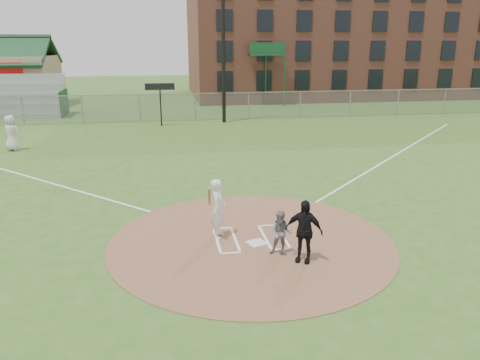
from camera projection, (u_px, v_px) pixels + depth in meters
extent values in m
plane|color=#365E20|center=(251.00, 241.00, 13.86)|extent=(140.00, 140.00, 0.00)
cylinder|color=#8B5D41|center=(251.00, 241.00, 13.86)|extent=(8.40, 8.40, 0.02)
cube|color=silver|center=(257.00, 243.00, 13.63)|extent=(0.63, 0.63, 0.03)
cube|color=white|center=(392.00, 157.00, 23.78)|extent=(17.04, 17.04, 0.01)
cube|color=white|center=(16.00, 173.00, 20.94)|extent=(17.04, 17.04, 0.01)
imported|color=slate|center=(281.00, 233.00, 12.77)|extent=(0.74, 0.66, 1.27)
imported|color=black|center=(304.00, 231.00, 12.33)|extent=(1.08, 0.87, 1.72)
imported|color=silver|center=(11.00, 133.00, 25.01)|extent=(1.09, 0.90, 1.91)
cube|color=white|center=(217.00, 240.00, 13.84)|extent=(0.08, 1.80, 0.01)
cube|color=white|center=(235.00, 239.00, 13.92)|extent=(0.08, 1.80, 0.01)
cube|color=white|center=(222.00, 228.00, 14.73)|extent=(0.62, 0.08, 0.01)
cube|color=white|center=(231.00, 253.00, 13.03)|extent=(0.62, 0.08, 0.01)
cube|color=white|center=(283.00, 236.00, 14.15)|extent=(0.08, 1.80, 0.01)
cube|color=white|center=(265.00, 237.00, 14.06)|extent=(0.08, 1.80, 0.01)
cube|color=white|center=(267.00, 225.00, 14.96)|extent=(0.62, 0.08, 0.01)
cube|color=white|center=(281.00, 249.00, 13.26)|extent=(0.62, 0.08, 0.01)
imported|color=white|center=(218.00, 208.00, 13.87)|extent=(0.63, 0.76, 1.80)
cylinder|color=olive|center=(209.00, 196.00, 13.29)|extent=(0.13, 0.60, 0.70)
cube|color=slate|center=(195.00, 107.00, 34.36)|extent=(56.00, 0.03, 2.00)
cube|color=gray|center=(195.00, 93.00, 34.08)|extent=(56.00, 0.06, 0.06)
cube|color=gray|center=(195.00, 107.00, 34.36)|extent=(56.08, 0.08, 2.00)
cube|color=#194728|center=(64.00, 103.00, 36.76)|extent=(0.08, 3.20, 2.00)
cube|color=red|center=(3.00, 73.00, 37.94)|extent=(3.00, 0.12, 1.60)
cube|color=#9B5142|center=(332.00, 23.00, 50.15)|extent=(30.00, 16.00, 15.00)
cube|color=black|center=(362.00, 21.00, 42.55)|extent=(26.60, 0.10, 12.20)
cube|color=#194728|center=(267.00, 55.00, 41.40)|extent=(3.20, 1.00, 0.15)
cube|color=#194728|center=(265.00, 80.00, 42.52)|extent=(0.12, 0.12, 4.50)
cube|color=#194728|center=(284.00, 81.00, 41.86)|extent=(0.12, 0.12, 4.50)
cube|color=#194728|center=(267.00, 48.00, 41.25)|extent=(3.20, 0.08, 1.00)
cylinder|color=black|center=(223.00, 36.00, 32.30)|extent=(0.26, 0.26, 12.00)
cylinder|color=black|center=(161.00, 107.00, 32.18)|extent=(0.10, 0.10, 2.60)
cube|color=black|center=(160.00, 87.00, 31.78)|extent=(2.00, 0.10, 0.45)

